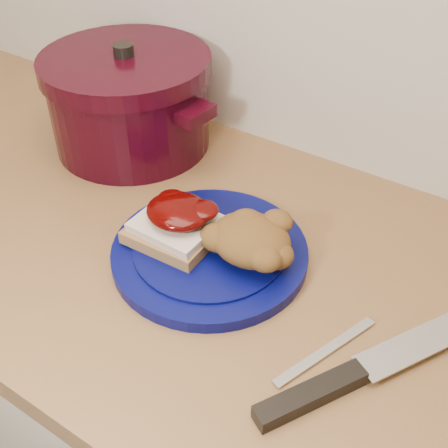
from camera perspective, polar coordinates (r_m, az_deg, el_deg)
The scene contains 8 objects.
base_cabinet at distance 1.15m, azimuth -1.55°, elevation -20.05°, with size 4.00×0.60×0.86m, color beige.
plate at distance 0.76m, azimuth -1.46°, elevation -2.92°, with size 0.27×0.27×0.02m, color #050848.
sandwich at distance 0.75m, azimuth -4.88°, elevation 0.18°, with size 0.12×0.10×0.06m.
stuffing_mound at distance 0.72m, azimuth 2.73°, elevation -1.60°, with size 0.11×0.09×0.05m, color brown.
chef_knife at distance 0.64m, azimuth 12.42°, elevation -14.98°, with size 0.20×0.32×0.02m.
butter_knife at distance 0.67m, azimuth 10.30°, elevation -12.55°, with size 0.15×0.01×0.00m, color silver.
dutch_oven at distance 0.98m, azimuth -9.59°, elevation 12.24°, with size 0.33×0.30×0.18m.
pepper_grinder at distance 1.10m, azimuth -12.21°, elevation 14.26°, with size 0.08×0.08×0.13m.
Camera 1 is at (0.34, 1.03, 1.43)m, focal length 45.00 mm.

